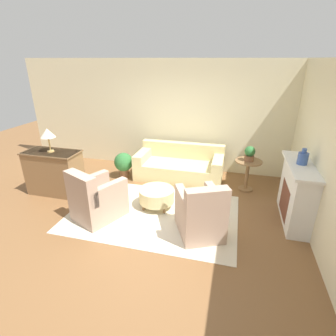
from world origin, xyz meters
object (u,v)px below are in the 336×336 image
Objects in this scene: armchair_left at (96,200)px; potted_plant_floor at (124,163)px; vase_mantel_near at (303,158)px; side_table at (248,170)px; couch at (180,166)px; dresser at (55,172)px; potted_plant_on_side_table at (250,153)px; armchair_right at (201,214)px; table_lamp at (48,134)px; ottoman_table at (157,195)px.

armchair_left is 1.67× the size of potted_plant_floor.
vase_mantel_near reaches higher than armchair_left.
armchair_left is 3.31m from side_table.
dresser is at bearing -149.08° from couch.
side_table is 0.59× the size of dresser.
potted_plant_on_side_table reaches higher than armchair_left.
dresser is at bearing -178.19° from vase_mantel_near.
vase_mantel_near is (3.50, 0.86, 0.84)m from armchair_left.
dresser is 1.60m from potted_plant_floor.
potted_plant_on_side_table is (1.61, -0.28, 0.58)m from couch.
potted_plant_on_side_table is 3.01m from potted_plant_floor.
armchair_right is 1.51× the size of side_table.
table_lamp reaches higher than armchair_right.
vase_mantel_near is at bearing -14.60° from potted_plant_floor.
vase_mantel_near reaches higher than couch.
couch is 3.02× the size of ottoman_table.
ottoman_table is at bearing -144.45° from potted_plant_on_side_table.
armchair_right is 3.80× the size of vase_mantel_near.
couch is 3.08m from table_lamp.
ottoman_table is (-0.97, 0.67, -0.12)m from armchair_right.
armchair_right reaches higher than dresser.
potted_plant_on_side_table is 4.29m from table_lamp.
potted_plant_floor is (-1.36, -0.35, 0.08)m from couch.
armchair_left is 1.92m from armchair_right.
armchair_left is 1.17m from ottoman_table.
armchair_right is at bearing 0.00° from armchair_left.
ottoman_table is 2.16m from side_table.
vase_mantel_near reaches higher than dresser.
vase_mantel_near is 0.44× the size of potted_plant_floor.
vase_mantel_near is (0.80, -1.05, 0.74)m from side_table.
table_lamp reaches higher than ottoman_table.
table_lamp is (-2.34, 0.04, 1.09)m from ottoman_table.
potted_plant_on_side_table is (1.75, 1.25, 0.62)m from ottoman_table.
armchair_left is 3.35m from potted_plant_on_side_table.
potted_plant_on_side_table is 0.52× the size of potted_plant_floor.
armchair_right is 1.52× the size of ottoman_table.
table_lamp is (-1.13, -1.14, 0.98)m from potted_plant_floor.
potted_plant_floor is at bearing -165.46° from couch.
potted_plant_floor is at bearing 98.12° from armchair_left.
ottoman_table is at bearing 145.55° from armchair_right.
ottoman_table is at bearing -175.54° from vase_mantel_near.
potted_plant_floor is at bearing 135.87° from ottoman_table.
table_lamp reaches higher than couch.
dresser is 0.86m from table_lamp.
dresser is at bearing 152.97° from armchair_left.
vase_mantel_near is at bearing -28.95° from couch.
side_table is 1.51m from vase_mantel_near.
couch is 6.40× the size of potted_plant_on_side_table.
couch is 1.64m from side_table.
armchair_right is at bearing -69.32° from couch.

